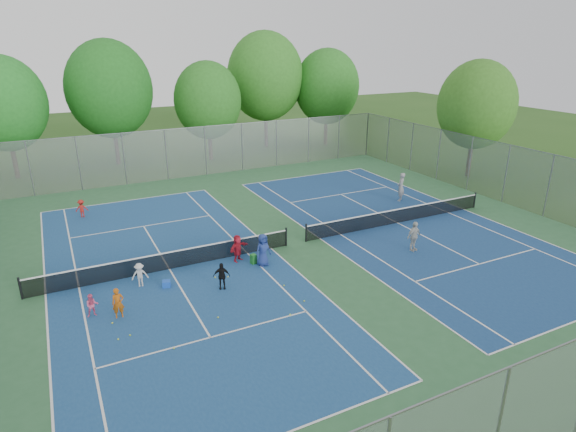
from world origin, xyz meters
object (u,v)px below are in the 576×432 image
object	(u,v)px
net_right	(398,216)
instructor	(401,187)
ball_crate	(166,284)
net_left	(169,261)
ball_hopper	(253,259)

from	to	relation	value
net_right	instructor	world-z (taller)	instructor
instructor	net_right	bearing A→B (deg)	6.08
net_right	ball_crate	xyz separation A→B (m)	(-14.53, -1.68, -0.30)
net_left	net_right	bearing A→B (deg)	0.00
ball_hopper	instructor	distance (m)	13.81
net_left	ball_hopper	size ratio (longest dim) A/B	25.25
net_left	ball_crate	distance (m)	1.79
ball_hopper	instructor	size ratio (longest dim) A/B	0.26
net_right	ball_crate	world-z (taller)	net_right
ball_hopper	ball_crate	bearing A→B (deg)	-174.53
net_left	net_right	world-z (taller)	same
net_right	ball_hopper	bearing A→B (deg)	-172.89
net_right	ball_crate	distance (m)	14.63
net_right	instructor	distance (m)	4.50
ball_crate	instructor	xyz separation A→B (m)	(17.44, 5.07, 0.85)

